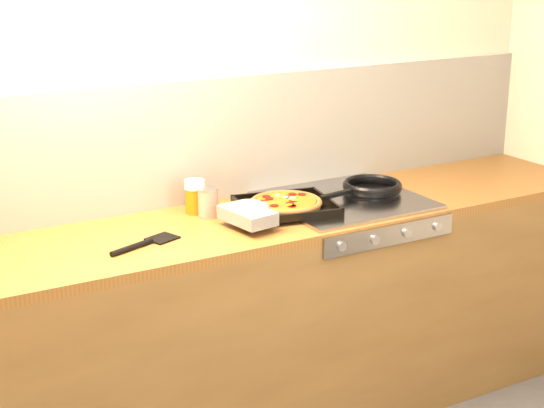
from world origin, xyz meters
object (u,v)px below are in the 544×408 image
frying_pan (371,188)px  juice_glass (195,196)px  tomato_can (208,202)px  pizza_on_tray (275,206)px

frying_pan → juice_glass: bearing=167.7°
tomato_can → juice_glass: size_ratio=0.85×
frying_pan → pizza_on_tray: bearing=-176.0°
juice_glass → frying_pan: bearing=-12.3°
pizza_on_tray → juice_glass: bearing=142.3°
pizza_on_tray → tomato_can: bearing=150.2°
tomato_can → juice_glass: juice_glass is taller
pizza_on_tray → frying_pan: 0.48m
pizza_on_tray → frying_pan: pizza_on_tray is taller
pizza_on_tray → juice_glass: size_ratio=3.79×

